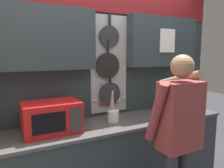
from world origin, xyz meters
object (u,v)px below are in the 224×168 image
at_px(knife_block, 169,105).
at_px(person, 178,130).
at_px(microwave, 51,117).
at_px(utensil_crock, 113,115).

xyz_separation_m(knife_block, person, (-0.45, -0.62, -0.05)).
height_order(microwave, knife_block, microwave).
bearing_deg(knife_block, person, -126.17).
bearing_deg(knife_block, microwave, -179.98).
xyz_separation_m(microwave, person, (0.98, -0.62, -0.09)).
bearing_deg(person, utensil_crock, 117.79).
bearing_deg(utensil_crock, knife_block, -0.16).
distance_m(knife_block, person, 0.77).
distance_m(utensil_crock, person, 0.70).
xyz_separation_m(microwave, knife_block, (1.43, 0.00, -0.05)).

